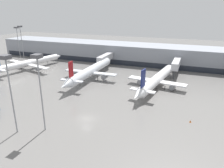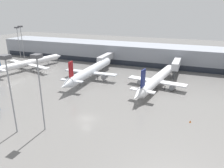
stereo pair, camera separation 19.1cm
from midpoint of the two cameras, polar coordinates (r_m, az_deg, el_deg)
ground_plane at (r=55.25m, az=-6.69°, el=-9.07°), size 320.00×320.00×0.00m
terminal_building at (r=109.20m, az=8.57°, el=7.71°), size 160.00×29.89×9.00m
parked_jet_1 at (r=76.62m, az=11.69°, el=1.11°), size 20.52×38.85×9.55m
parked_jet_2 at (r=103.51m, az=-21.00°, el=5.11°), size 26.03×37.22×9.27m
parked_jet_3 at (r=83.88m, az=-5.54°, el=3.43°), size 21.05×40.38×10.05m
traffic_cone_0 at (r=56.50m, az=19.84°, el=-9.17°), size 0.47×0.47×0.59m
apron_light_mast_0 at (r=48.87m, az=-25.55°, el=2.75°), size 1.80×1.80×17.37m
apron_light_mast_1 at (r=125.50m, az=-22.64°, el=12.27°), size 1.80×1.80×17.33m
apron_light_mast_2 at (r=128.11m, az=-23.44°, el=12.06°), size 1.80×1.80×16.65m
apron_light_mast_3 at (r=47.58m, az=-18.59°, el=3.20°), size 1.80×1.80×17.31m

